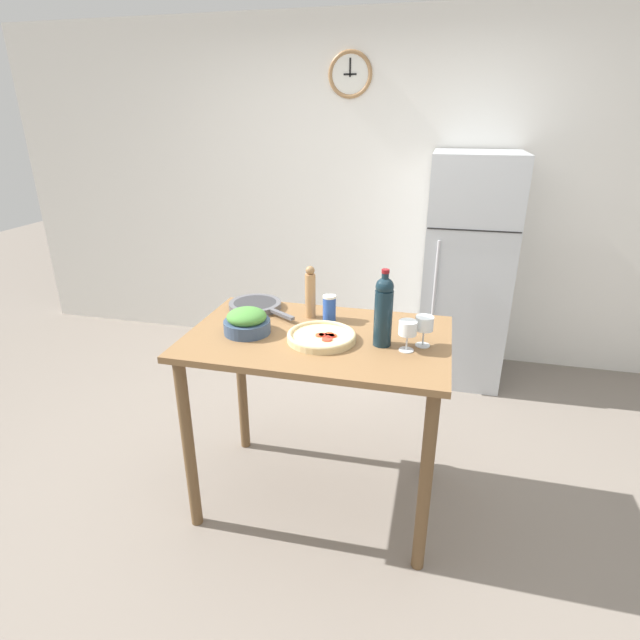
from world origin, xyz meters
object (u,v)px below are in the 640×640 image
(refrigerator, at_px, (466,271))
(salt_canister, at_px, (329,308))
(homemade_pizza, at_px, (322,336))
(wine_glass_far, at_px, (424,325))
(cast_iron_skillet, at_px, (256,305))
(wine_glass_near, at_px, (408,329))
(salad_bowl, at_px, (247,322))
(wine_bottle, at_px, (384,310))
(pepper_mill, at_px, (310,293))

(refrigerator, xyz_separation_m, salt_canister, (-0.70, -1.44, 0.18))
(refrigerator, relative_size, salt_canister, 12.28)
(refrigerator, relative_size, homemade_pizza, 5.34)
(wine_glass_far, bearing_deg, cast_iron_skillet, 163.71)
(wine_glass_near, relative_size, homemade_pizza, 0.44)
(homemade_pizza, relative_size, cast_iron_skillet, 0.78)
(salad_bowl, bearing_deg, wine_bottle, 1.74)
(wine_bottle, height_order, wine_glass_far, wine_bottle)
(wine_glass_far, relative_size, homemade_pizza, 0.44)
(salad_bowl, relative_size, salt_canister, 1.61)
(refrigerator, distance_m, wine_glass_near, 1.72)
(homemade_pizza, bearing_deg, refrigerator, 67.67)
(wine_bottle, relative_size, homemade_pizza, 1.11)
(salad_bowl, height_order, homemade_pizza, salad_bowl)
(refrigerator, height_order, wine_glass_near, refrigerator)
(refrigerator, height_order, salad_bowl, refrigerator)
(wine_glass_far, height_order, salt_canister, wine_glass_far)
(wine_glass_near, relative_size, cast_iron_skillet, 0.34)
(salt_canister, bearing_deg, pepper_mill, 161.51)
(pepper_mill, height_order, salad_bowl, pepper_mill)
(wine_glass_far, bearing_deg, homemade_pizza, -173.33)
(wine_glass_near, bearing_deg, wine_bottle, 162.99)
(pepper_mill, bearing_deg, wine_glass_far, -20.33)
(wine_glass_far, bearing_deg, pepper_mill, 159.67)
(wine_bottle, height_order, cast_iron_skillet, wine_bottle)
(wine_glass_near, bearing_deg, salad_bowl, 178.86)
(pepper_mill, xyz_separation_m, salad_bowl, (-0.24, -0.26, -0.07))
(refrigerator, relative_size, wine_glass_far, 12.10)
(pepper_mill, height_order, cast_iron_skillet, pepper_mill)
(wine_glass_far, distance_m, salt_canister, 0.50)
(cast_iron_skillet, bearing_deg, salt_canister, -11.10)
(homemade_pizza, distance_m, cast_iron_skillet, 0.53)
(wine_glass_far, bearing_deg, refrigerator, 81.66)
(wine_bottle, xyz_separation_m, salt_canister, (-0.29, 0.21, -0.10))
(wine_glass_near, relative_size, wine_glass_far, 1.00)
(refrigerator, xyz_separation_m, cast_iron_skillet, (-1.12, -1.35, 0.13))
(salt_canister, distance_m, cast_iron_skillet, 0.43)
(wine_bottle, height_order, wine_glass_near, wine_bottle)
(wine_bottle, relative_size, salt_canister, 2.56)
(pepper_mill, relative_size, salt_canister, 1.96)
(wine_glass_far, height_order, salad_bowl, wine_glass_far)
(salt_canister, bearing_deg, wine_glass_near, -31.25)
(pepper_mill, bearing_deg, refrigerator, 60.09)
(homemade_pizza, bearing_deg, pepper_mill, 114.88)
(salad_bowl, xyz_separation_m, homemade_pizza, (0.36, -0.00, -0.04))
(wine_bottle, distance_m, wine_glass_near, 0.13)
(homemade_pizza, bearing_deg, wine_glass_far, 6.67)
(wine_bottle, xyz_separation_m, cast_iron_skillet, (-0.70, 0.29, -0.15))
(refrigerator, xyz_separation_m, wine_glass_far, (-0.24, -1.61, 0.21))
(wine_glass_far, distance_m, cast_iron_skillet, 0.92)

